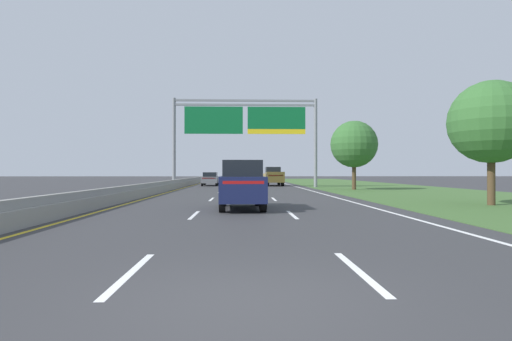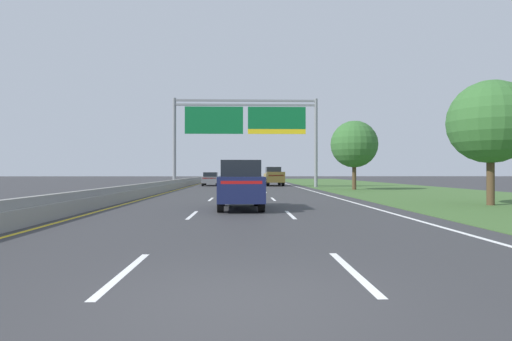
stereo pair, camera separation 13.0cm
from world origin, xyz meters
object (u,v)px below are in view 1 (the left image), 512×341
object	(u,v)px
car_navy_centre_lane_suv	(242,184)
roadside_tree_mid	(354,144)
roadside_tree_near	(491,122)
overhead_sign_gantry	(245,124)
pickup_truck_gold	(273,176)
car_blue_centre_lane_sedan	(243,178)
car_grey_left_lane_sedan	(210,179)

from	to	relation	value
car_navy_centre_lane_suv	roadside_tree_mid	xyz separation A→B (m)	(10.14, 18.98, 3.01)
roadside_tree_near	overhead_sign_gantry	bearing A→B (deg)	116.52
pickup_truck_gold	car_navy_centre_lane_suv	world-z (taller)	pickup_truck_gold
pickup_truck_gold	car_blue_centre_lane_sedan	world-z (taller)	pickup_truck_gold
car_blue_centre_lane_sedan	pickup_truck_gold	bearing A→B (deg)	-127.64
overhead_sign_gantry	roadside_tree_mid	world-z (taller)	overhead_sign_gantry
overhead_sign_gantry	car_grey_left_lane_sedan	xyz separation A→B (m)	(-4.04, 5.93, -5.76)
pickup_truck_gold	car_grey_left_lane_sedan	world-z (taller)	pickup_truck_gold
pickup_truck_gold	car_navy_centre_lane_suv	size ratio (longest dim) A/B	1.15
car_blue_centre_lane_sedan	roadside_tree_mid	world-z (taller)	roadside_tree_mid
overhead_sign_gantry	roadside_tree_mid	xyz separation A→B (m)	(9.77, -5.93, -2.47)
car_grey_left_lane_sedan	roadside_tree_near	world-z (taller)	roadside_tree_near
pickup_truck_gold	roadside_tree_near	world-z (taller)	roadside_tree_near
roadside_tree_near	car_navy_centre_lane_suv	bearing A→B (deg)	-173.18
car_navy_centre_lane_suv	car_blue_centre_lane_sedan	bearing A→B (deg)	-2.08
overhead_sign_gantry	pickup_truck_gold	size ratio (longest dim) A/B	2.76
overhead_sign_gantry	car_navy_centre_lane_suv	bearing A→B (deg)	-90.85
car_navy_centre_lane_suv	roadside_tree_mid	distance (m)	21.73
car_grey_left_lane_sedan	overhead_sign_gantry	bearing A→B (deg)	-145.53
car_navy_centre_lane_suv	pickup_truck_gold	bearing A→B (deg)	-8.65
car_navy_centre_lane_suv	roadside_tree_near	xyz separation A→B (m)	(12.08, 1.44, 2.93)
roadside_tree_near	roadside_tree_mid	bearing A→B (deg)	96.30
overhead_sign_gantry	pickup_truck_gold	distance (m)	8.55
pickup_truck_gold	car_grey_left_lane_sedan	xyz separation A→B (m)	(-7.40, 0.31, -0.26)
car_navy_centre_lane_suv	roadside_tree_near	bearing A→B (deg)	-84.87
car_blue_centre_lane_sedan	roadside_tree_near	bearing A→B (deg)	-161.12
car_blue_centre_lane_sedan	roadside_tree_mid	size ratio (longest dim) A/B	0.71
roadside_tree_mid	overhead_sign_gantry	bearing A→B (deg)	148.75
overhead_sign_gantry	roadside_tree_near	xyz separation A→B (m)	(11.71, -23.46, -2.54)
car_blue_centre_lane_sedan	car_navy_centre_lane_suv	size ratio (longest dim) A/B	0.94
car_navy_centre_lane_suv	car_grey_left_lane_sedan	bearing A→B (deg)	5.11
pickup_truck_gold	roadside_tree_mid	xyz separation A→B (m)	(6.41, -11.55, 3.04)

